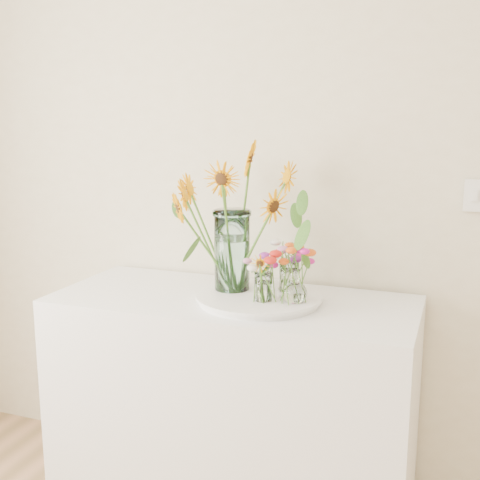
% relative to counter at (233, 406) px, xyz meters
% --- Properties ---
extents(counter, '(1.40, 0.60, 0.90)m').
position_rel_counter_xyz_m(counter, '(0.00, 0.00, 0.00)').
color(counter, white).
rests_on(counter, ground_plane).
extents(tray, '(0.45, 0.45, 0.02)m').
position_rel_counter_xyz_m(tray, '(0.11, -0.01, 0.46)').
color(tray, white).
rests_on(tray, counter).
extents(mason_jar, '(0.16, 0.16, 0.32)m').
position_rel_counter_xyz_m(mason_jar, '(-0.01, 0.02, 0.63)').
color(mason_jar, '#AFDFDF').
rests_on(mason_jar, tray).
extents(sunflower_bouquet, '(0.87, 0.87, 0.57)m').
position_rel_counter_xyz_m(sunflower_bouquet, '(-0.01, 0.02, 0.76)').
color(sunflower_bouquet, orange).
rests_on(sunflower_bouquet, tray).
extents(small_vase_a, '(0.08, 0.08, 0.11)m').
position_rel_counter_xyz_m(small_vase_a, '(0.15, -0.08, 0.53)').
color(small_vase_a, white).
rests_on(small_vase_a, tray).
extents(wildflower_posy_a, '(0.20, 0.20, 0.20)m').
position_rel_counter_xyz_m(wildflower_posy_a, '(0.15, -0.08, 0.58)').
color(wildflower_posy_a, '#E95814').
rests_on(wildflower_posy_a, tray).
extents(small_vase_b, '(0.12, 0.12, 0.13)m').
position_rel_counter_xyz_m(small_vase_b, '(0.26, -0.06, 0.54)').
color(small_vase_b, white).
rests_on(small_vase_b, tray).
extents(wildflower_posy_b, '(0.22, 0.22, 0.22)m').
position_rel_counter_xyz_m(wildflower_posy_b, '(0.26, -0.06, 0.58)').
color(wildflower_posy_b, '#E95814').
rests_on(wildflower_posy_b, tray).
extents(small_vase_c, '(0.09, 0.09, 0.13)m').
position_rel_counter_xyz_m(small_vase_c, '(0.20, 0.07, 0.54)').
color(small_vase_c, white).
rests_on(small_vase_c, tray).
extents(wildflower_posy_c, '(0.19, 0.19, 0.22)m').
position_rel_counter_xyz_m(wildflower_posy_c, '(0.20, 0.07, 0.59)').
color(wildflower_posy_c, '#E95814').
rests_on(wildflower_posy_c, tray).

